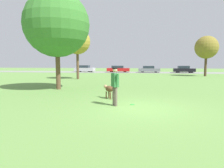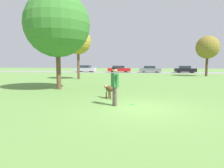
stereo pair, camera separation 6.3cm
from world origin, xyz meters
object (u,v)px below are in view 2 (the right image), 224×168
object	(u,v)px
parked_car_red	(119,69)
parked_car_black	(185,69)
tree_near_left	(57,25)
tree_far_left	(78,42)
frisbee	(132,105)
parked_car_silver	(86,69)
tree_far_right	(208,47)
dog	(109,89)
person	(115,83)
parked_car_grey	(150,69)

from	to	relation	value
parked_car_red	parked_car_black	xyz separation A→B (m)	(12.66, -0.29, -0.00)
tree_near_left	tree_far_left	bearing A→B (deg)	99.49
frisbee	parked_car_silver	xyz separation A→B (m)	(-11.45, 30.80, 0.67)
tree_far_left	parked_car_red	size ratio (longest dim) A/B	1.31
frisbee	tree_far_right	xyz separation A→B (m)	(9.35, 21.12, 4.07)
tree_far_right	parked_car_silver	distance (m)	23.19
parked_car_silver	parked_car_black	xyz separation A→B (m)	(19.69, -0.31, -0.02)
dog	frisbee	distance (m)	2.03
tree_near_left	parked_car_black	size ratio (longest dim) A/B	1.76
dog	frisbee	world-z (taller)	dog
person	tree_far_right	bearing A→B (deg)	123.71
dog	parked_car_grey	bearing A→B (deg)	-51.55
frisbee	person	bearing A→B (deg)	-157.97
tree_far_left	tree_near_left	distance (m)	9.13
tree_far_left	parked_car_silver	xyz separation A→B (m)	(-4.28, 17.20, -3.72)
tree_far_right	parked_car_black	xyz separation A→B (m)	(-1.12, 9.37, -3.42)
parked_car_red	tree_far_right	bearing A→B (deg)	-36.15
tree_far_right	parked_car_grey	distance (m)	12.88
tree_far_left	parked_car_black	bearing A→B (deg)	47.62
frisbee	parked_car_black	bearing A→B (deg)	74.89
frisbee	parked_car_red	world-z (taller)	parked_car_red
tree_far_left	tree_near_left	bearing A→B (deg)	-80.51
parked_car_silver	parked_car_grey	xyz separation A→B (m)	(13.14, 0.08, -0.03)
dog	tree_far_right	size ratio (longest dim) A/B	0.14
frisbee	parked_car_grey	distance (m)	30.94
parked_car_black	parked_car_silver	bearing A→B (deg)	-178.69
dog	parked_car_grey	size ratio (longest dim) A/B	0.20
frisbee	parked_car_black	world-z (taller)	parked_car_black
parked_car_black	frisbee	bearing A→B (deg)	-102.89
tree_far_right	tree_near_left	distance (m)	22.33
frisbee	parked_car_grey	world-z (taller)	parked_car_grey
tree_far_left	parked_car_black	xyz separation A→B (m)	(15.40, 16.88, -3.75)
parked_car_red	person	bearing A→B (deg)	-84.42
person	parked_car_black	world-z (taller)	person
person	frisbee	size ratio (longest dim) A/B	8.27
tree_far_left	dog	bearing A→B (deg)	-64.44
dog	parked_car_red	world-z (taller)	parked_car_red
tree_far_left	tree_far_right	distance (m)	18.15
frisbee	tree_far_left	world-z (taller)	tree_far_left
frisbee	dog	bearing A→B (deg)	133.31
parked_car_grey	tree_far_left	bearing A→B (deg)	-116.64
tree_far_right	parked_car_grey	bearing A→B (deg)	128.13
dog	tree_far_left	size ratio (longest dim) A/B	0.14
frisbee	tree_far_right	size ratio (longest dim) A/B	0.04
parked_car_red	parked_car_black	distance (m)	12.67
dog	tree_far_left	bearing A→B (deg)	-20.11
dog	tree_near_left	bearing A→B (deg)	8.03
tree_near_left	parked_car_black	world-z (taller)	tree_near_left
person	parked_car_red	distance (m)	31.32
tree_far_left	parked_car_silver	distance (m)	18.11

